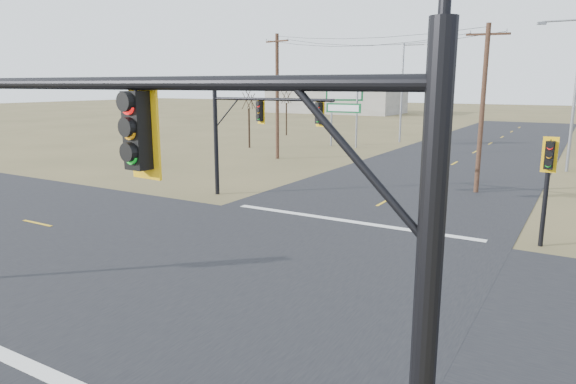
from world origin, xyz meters
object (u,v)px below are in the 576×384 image
object	(u,v)px
bare_tree_a	(249,99)
bare_tree_b	(286,96)
mast_arm_far	(265,119)
mast_arm_near	(151,177)
streetlight_c	(404,88)
pedestal_signal_ne	(548,167)
highway_sign	(344,99)
utility_pole_far	(277,95)
utility_pole_near	(482,107)
streetlight_a	(572,87)

from	to	relation	value
bare_tree_a	bare_tree_b	size ratio (longest dim) A/B	1.01
mast_arm_far	bare_tree_a	xyz separation A→B (m)	(-14.30, 18.99, 0.42)
mast_arm_near	streetlight_c	world-z (taller)	streetlight_c
pedestal_signal_ne	highway_sign	distance (m)	32.65
pedestal_signal_ne	highway_sign	size ratio (longest dim) A/B	0.63
pedestal_signal_ne	bare_tree_a	distance (m)	34.56
pedestal_signal_ne	bare_tree_b	size ratio (longest dim) A/B	0.71
mast_arm_far	pedestal_signal_ne	bearing A→B (deg)	10.72
utility_pole_far	streetlight_c	distance (m)	18.21
pedestal_signal_ne	streetlight_c	world-z (taller)	streetlight_c
bare_tree_a	utility_pole_near	bearing A→B (deg)	-24.78
highway_sign	streetlight_c	xyz separation A→B (m)	(3.67, 7.11, 1.05)
streetlight_c	bare_tree_b	world-z (taller)	streetlight_c
utility_pole_near	bare_tree_a	size ratio (longest dim) A/B	1.56
streetlight_c	highway_sign	bearing A→B (deg)	-109.87
mast_arm_far	utility_pole_far	bearing A→B (deg)	135.89
pedestal_signal_ne	utility_pole_far	bearing A→B (deg)	144.05
mast_arm_far	highway_sign	bearing A→B (deg)	121.43
mast_arm_near	streetlight_a	distance (m)	36.97
mast_arm_far	streetlight_c	size ratio (longest dim) A/B	0.85
bare_tree_b	highway_sign	bearing A→B (deg)	-33.87
utility_pole_near	bare_tree_b	world-z (taller)	utility_pole_near
pedestal_signal_ne	bare_tree_b	bearing A→B (deg)	132.80
utility_pole_near	bare_tree_b	bearing A→B (deg)	138.74
mast_arm_near	highway_sign	xyz separation A→B (m)	(-16.33, 42.09, -0.18)
streetlight_c	pedestal_signal_ne	bearing A→B (deg)	-55.92
mast_arm_far	pedestal_signal_ne	distance (m)	13.71
bare_tree_b	streetlight_c	bearing A→B (deg)	-1.38
highway_sign	streetlight_a	bearing A→B (deg)	-35.25
streetlight_a	bare_tree_a	distance (m)	27.65
mast_arm_far	bare_tree_b	bearing A→B (deg)	135.45
utility_pole_near	streetlight_c	xyz separation A→B (m)	(-12.26, 23.37, 0.91)
highway_sign	streetlight_c	world-z (taller)	streetlight_c
mast_arm_near	bare_tree_b	size ratio (longest dim) A/B	1.72
utility_pole_near	highway_sign	size ratio (longest dim) A/B	1.38
mast_arm_far	highway_sign	size ratio (longest dim) A/B	1.29
bare_tree_a	bare_tree_b	world-z (taller)	bare_tree_a
bare_tree_a	bare_tree_b	distance (m)	13.22
pedestal_signal_ne	streetlight_c	distance (m)	36.76
highway_sign	streetlight_a	distance (m)	20.59
streetlight_a	bare_tree_a	world-z (taller)	streetlight_a
mast_arm_near	pedestal_signal_ne	distance (m)	16.96
pedestal_signal_ne	bare_tree_a	bearing A→B (deg)	143.38
utility_pole_far	streetlight_a	world-z (taller)	streetlight_a
utility_pole_near	utility_pole_far	world-z (taller)	utility_pole_far
mast_arm_far	pedestal_signal_ne	size ratio (longest dim) A/B	2.05
pedestal_signal_ne	streetlight_a	distance (m)	20.55
mast_arm_far	bare_tree_a	distance (m)	23.77
pedestal_signal_ne	utility_pole_far	size ratio (longest dim) A/B	0.42
mast_arm_far	streetlight_a	size ratio (longest dim) A/B	0.83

